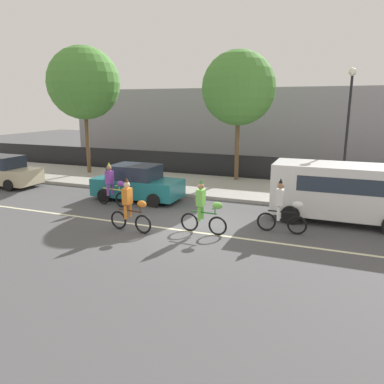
% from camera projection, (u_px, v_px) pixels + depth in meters
% --- Properties ---
extents(ground_plane, '(80.00, 80.00, 0.00)m').
position_uv_depth(ground_plane, '(185.00, 226.00, 13.72)').
color(ground_plane, '#4C4C4F').
extents(road_centre_line, '(36.00, 0.14, 0.01)m').
position_uv_depth(road_centre_line, '(180.00, 230.00, 13.27)').
color(road_centre_line, beige).
rests_on(road_centre_line, ground).
extents(sidewalk_curb, '(60.00, 5.00, 0.15)m').
position_uv_depth(sidewalk_curb, '(233.00, 188.00, 19.58)').
color(sidewalk_curb, '#9E9B93').
rests_on(sidewalk_curb, ground).
extents(fence_line, '(40.00, 0.08, 1.40)m').
position_uv_depth(fence_line, '(247.00, 167.00, 22.06)').
color(fence_line, black).
rests_on(fence_line, ground).
extents(building_backdrop, '(28.00, 8.00, 5.45)m').
position_uv_depth(building_backdrop, '(255.00, 125.00, 29.90)').
color(building_backdrop, '#99939E').
rests_on(building_backdrop, ground).
extents(parade_cyclist_purple, '(1.72, 0.51, 1.92)m').
position_uv_depth(parade_cyclist_purple, '(112.00, 187.00, 16.24)').
color(parade_cyclist_purple, black).
rests_on(parade_cyclist_purple, ground).
extents(parade_cyclist_orange, '(1.72, 0.50, 1.92)m').
position_uv_depth(parade_cyclist_orange, '(130.00, 208.00, 12.98)').
color(parade_cyclist_orange, black).
rests_on(parade_cyclist_orange, ground).
extents(parade_cyclist_lime, '(1.72, 0.50, 1.92)m').
position_uv_depth(parade_cyclist_lime, '(204.00, 210.00, 12.77)').
color(parade_cyclist_lime, black).
rests_on(parade_cyclist_lime, ground).
extents(parade_cyclist_zebra, '(1.72, 0.50, 1.92)m').
position_uv_depth(parade_cyclist_zebra, '(283.00, 209.00, 12.83)').
color(parade_cyclist_zebra, black).
rests_on(parade_cyclist_zebra, ground).
extents(parked_van_white, '(5.00, 2.22, 2.18)m').
position_uv_depth(parked_van_white, '(344.00, 189.00, 13.96)').
color(parked_van_white, white).
rests_on(parked_van_white, ground).
extents(parked_car_teal, '(4.10, 1.92, 1.64)m').
position_uv_depth(parked_car_teal, '(137.00, 183.00, 17.30)').
color(parked_car_teal, '#1E727A').
rests_on(parked_car_teal, ground).
extents(parked_car_beige, '(4.10, 1.92, 1.64)m').
position_uv_depth(parked_car_beige, '(3.00, 172.00, 20.25)').
color(parked_car_beige, beige).
rests_on(parked_car_beige, ground).
extents(street_lamp_post, '(0.36, 0.36, 5.86)m').
position_uv_depth(street_lamp_post, '(349.00, 112.00, 18.03)').
color(street_lamp_post, black).
rests_on(street_lamp_post, sidewalk_curb).
extents(street_tree_near_lamp, '(4.30, 4.30, 7.57)m').
position_uv_depth(street_tree_near_lamp, '(84.00, 83.00, 22.35)').
color(street_tree_near_lamp, brown).
rests_on(street_tree_near_lamp, sidewalk_curb).
extents(street_tree_far_corner, '(4.00, 4.00, 7.04)m').
position_uv_depth(street_tree_far_corner, '(239.00, 88.00, 20.16)').
color(street_tree_far_corner, brown).
rests_on(street_tree_far_corner, sidewalk_curb).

